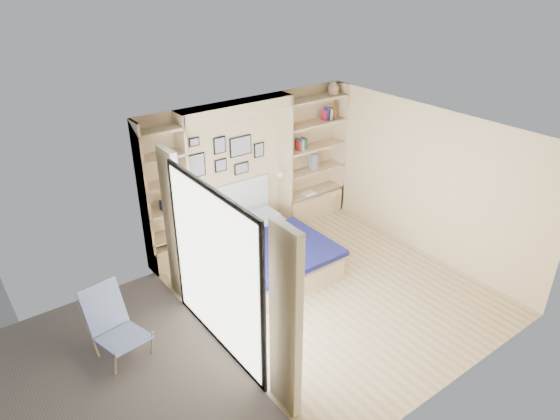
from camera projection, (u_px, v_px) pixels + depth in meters
ground at (332, 289)px, 7.62m from camera, size 4.50×4.50×0.00m
room_shell at (253, 198)px, 8.01m from camera, size 4.50×4.50×4.50m
bed at (265, 252)px, 8.05m from camera, size 1.69×2.18×1.07m
photo_gallery at (225, 155)px, 8.23m from camera, size 1.48×0.02×0.82m
reading_lamps at (242, 185)px, 8.38m from camera, size 1.92×0.12×0.15m
shelf_decor at (306, 133)px, 8.93m from camera, size 3.58×0.23×2.03m
deck at (97, 401)px, 5.70m from camera, size 3.20×4.00×0.05m
deck_chair at (114, 323)px, 6.25m from camera, size 0.65×0.95×0.89m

